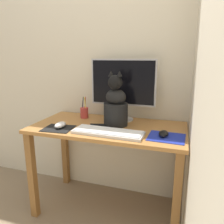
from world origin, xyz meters
TOP-DOWN VIEW (x-y plane):
  - ground_plane at (0.00, 0.00)m, footprint 12.00×12.00m
  - wall_back at (0.00, 0.31)m, footprint 7.00×0.04m
  - wall_side_right at (0.58, 0.00)m, footprint 0.04×7.00m
  - desk at (0.00, 0.00)m, footprint 1.11×0.56m
  - monitor at (0.06, 0.19)m, footprint 0.51×0.17m
  - keyboard at (0.05, -0.16)m, footprint 0.47×0.17m
  - mousepad_left at (-0.31, -0.17)m, footprint 0.22×0.19m
  - mousepad_right at (0.42, -0.11)m, footprint 0.23×0.21m
  - computer_mouse_left at (-0.31, -0.15)m, footprint 0.06×0.11m
  - computer_mouse_right at (0.40, -0.10)m, footprint 0.06×0.10m
  - cat at (0.05, 0.03)m, footprint 0.26×0.20m
  - pen_cup at (-0.26, 0.15)m, footprint 0.06×0.06m

SIDE VIEW (x-z plane):
  - ground_plane at x=0.00m, z-range 0.00..0.00m
  - desk at x=0.00m, z-range 0.23..0.93m
  - mousepad_left at x=-0.31m, z-range 0.70..0.70m
  - mousepad_right at x=0.42m, z-range 0.70..0.70m
  - keyboard at x=0.05m, z-range 0.70..0.72m
  - computer_mouse_right at x=0.40m, z-range 0.70..0.74m
  - computer_mouse_left at x=-0.31m, z-range 0.70..0.74m
  - pen_cup at x=-0.26m, z-range 0.66..0.83m
  - cat at x=0.05m, z-range 0.65..1.05m
  - monitor at x=0.06m, z-range 0.73..1.21m
  - wall_back at x=0.00m, z-range 0.00..2.50m
  - wall_side_right at x=0.58m, z-range 0.00..2.50m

